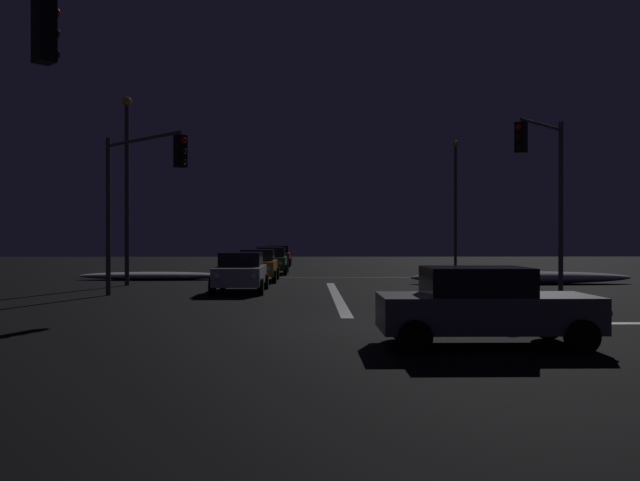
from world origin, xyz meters
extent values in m
cube|color=black|center=(0.00, 0.00, -0.05)|extent=(120.00, 120.00, 0.10)
cube|color=white|center=(0.00, 8.12, 0.00)|extent=(0.35, 13.89, 0.01)
cube|color=yellow|center=(0.00, 19.72, 0.00)|extent=(22.00, 0.15, 0.01)
ellipsoid|color=white|center=(-8.92, 17.87, 0.20)|extent=(7.74, 1.50, 0.40)
ellipsoid|color=white|center=(8.92, 14.46, 0.29)|extent=(10.41, 1.50, 0.58)
cube|color=#B7B7BC|center=(-3.72, 9.92, 0.67)|extent=(1.80, 4.20, 0.70)
cube|color=black|center=(-3.72, 10.12, 1.29)|extent=(1.60, 2.00, 0.55)
cylinder|color=black|center=(-2.82, 8.37, 0.32)|extent=(0.22, 0.64, 0.64)
cylinder|color=black|center=(-4.62, 8.37, 0.32)|extent=(0.22, 0.64, 0.64)
cylinder|color=black|center=(-2.82, 11.47, 0.32)|extent=(0.22, 0.64, 0.64)
cylinder|color=black|center=(-4.62, 11.47, 0.32)|extent=(0.22, 0.64, 0.64)
sphere|color=#F9EFC6|center=(-3.07, 7.80, 0.72)|extent=(0.22, 0.22, 0.22)
sphere|color=#F9EFC6|center=(-4.37, 7.80, 0.72)|extent=(0.22, 0.22, 0.22)
cube|color=#C66014|center=(-3.55, 16.58, 0.67)|extent=(1.80, 4.20, 0.70)
cube|color=black|center=(-3.55, 16.78, 1.29)|extent=(1.60, 2.00, 0.55)
cylinder|color=black|center=(-2.65, 15.03, 0.32)|extent=(0.22, 0.64, 0.64)
cylinder|color=black|center=(-4.45, 15.03, 0.32)|extent=(0.22, 0.64, 0.64)
cylinder|color=black|center=(-2.65, 18.13, 0.32)|extent=(0.22, 0.64, 0.64)
cylinder|color=black|center=(-4.45, 18.13, 0.32)|extent=(0.22, 0.64, 0.64)
sphere|color=#F9EFC6|center=(-2.90, 14.46, 0.72)|extent=(0.22, 0.22, 0.22)
sphere|color=#F9EFC6|center=(-4.20, 14.46, 0.72)|extent=(0.22, 0.22, 0.22)
cube|color=#14512D|center=(-3.25, 23.38, 0.67)|extent=(1.80, 4.20, 0.70)
cube|color=black|center=(-3.25, 23.58, 1.29)|extent=(1.60, 2.00, 0.55)
cylinder|color=black|center=(-2.35, 21.83, 0.32)|extent=(0.22, 0.64, 0.64)
cylinder|color=black|center=(-4.15, 21.83, 0.32)|extent=(0.22, 0.64, 0.64)
cylinder|color=black|center=(-2.35, 24.93, 0.32)|extent=(0.22, 0.64, 0.64)
cylinder|color=black|center=(-4.15, 24.93, 0.32)|extent=(0.22, 0.64, 0.64)
sphere|color=#F9EFC6|center=(-2.60, 21.26, 0.72)|extent=(0.22, 0.22, 0.22)
sphere|color=#F9EFC6|center=(-3.90, 21.26, 0.72)|extent=(0.22, 0.22, 0.22)
cube|color=black|center=(-3.66, 28.88, 0.67)|extent=(1.80, 4.20, 0.70)
cube|color=black|center=(-3.66, 29.08, 1.29)|extent=(1.60, 2.00, 0.55)
cylinder|color=black|center=(-2.76, 27.33, 0.32)|extent=(0.22, 0.64, 0.64)
cylinder|color=black|center=(-4.56, 27.33, 0.32)|extent=(0.22, 0.64, 0.64)
cylinder|color=black|center=(-2.76, 30.43, 0.32)|extent=(0.22, 0.64, 0.64)
cylinder|color=black|center=(-4.56, 30.43, 0.32)|extent=(0.22, 0.64, 0.64)
sphere|color=#F9EFC6|center=(-3.01, 26.76, 0.72)|extent=(0.22, 0.22, 0.22)
sphere|color=#F9EFC6|center=(-4.31, 26.76, 0.72)|extent=(0.22, 0.22, 0.22)
cube|color=maroon|center=(-3.33, 34.31, 0.67)|extent=(1.80, 4.20, 0.70)
cube|color=black|center=(-3.33, 34.51, 1.29)|extent=(1.60, 2.00, 0.55)
cylinder|color=black|center=(-2.43, 32.76, 0.32)|extent=(0.22, 0.64, 0.64)
cylinder|color=black|center=(-4.23, 32.76, 0.32)|extent=(0.22, 0.64, 0.64)
cylinder|color=black|center=(-2.43, 35.86, 0.32)|extent=(0.22, 0.64, 0.64)
cylinder|color=black|center=(-4.23, 35.86, 0.32)|extent=(0.22, 0.64, 0.64)
sphere|color=#F9EFC6|center=(-2.68, 32.19, 0.72)|extent=(0.22, 0.22, 0.22)
sphere|color=#F9EFC6|center=(-3.98, 32.19, 0.72)|extent=(0.22, 0.22, 0.22)
cube|color=slate|center=(2.46, -3.47, 0.67)|extent=(4.20, 1.80, 0.70)
cube|color=black|center=(2.26, -3.47, 1.29)|extent=(2.00, 1.60, 0.55)
cylinder|color=black|center=(4.01, -2.57, 0.32)|extent=(0.64, 0.22, 0.64)
cylinder|color=black|center=(4.01, -4.37, 0.32)|extent=(0.64, 0.22, 0.64)
cylinder|color=black|center=(0.91, -2.57, 0.32)|extent=(0.64, 0.22, 0.64)
cylinder|color=black|center=(0.91, -4.37, 0.32)|extent=(0.64, 0.22, 0.64)
sphere|color=#F9EFC6|center=(4.58, -2.82, 0.72)|extent=(0.22, 0.22, 0.22)
sphere|color=#F9EFC6|center=(4.58, -4.12, 0.72)|extent=(0.22, 0.22, 0.22)
cube|color=black|center=(-5.44, -5.44, 5.58)|extent=(0.46, 0.46, 1.05)
sphere|color=red|center=(-5.33, -5.33, 5.92)|extent=(0.22, 0.22, 0.22)
sphere|color=black|center=(-5.33, -5.33, 5.58)|extent=(0.22, 0.22, 0.22)
sphere|color=black|center=(-5.33, -5.33, 5.23)|extent=(0.22, 0.22, 0.22)
cylinder|color=#4C4C51|center=(8.52, 8.52, 3.27)|extent=(0.18, 0.18, 6.53)
cylinder|color=#4C4C51|center=(7.40, 7.40, 6.23)|extent=(2.32, 2.32, 0.12)
cube|color=black|center=(6.28, 6.28, 5.61)|extent=(0.46, 0.46, 1.05)
sphere|color=red|center=(6.17, 6.17, 5.95)|extent=(0.22, 0.22, 0.22)
sphere|color=black|center=(6.17, 6.17, 5.61)|extent=(0.22, 0.22, 0.22)
sphere|color=black|center=(6.17, 6.17, 5.26)|extent=(0.22, 0.22, 0.22)
cylinder|color=#4C4C51|center=(-8.52, 8.52, 2.94)|extent=(0.18, 0.18, 5.89)
cylinder|color=#4C4C51|center=(-6.86, 6.86, 5.59)|extent=(3.40, 3.40, 0.12)
cube|color=black|center=(-5.20, 5.20, 4.96)|extent=(0.46, 0.46, 1.05)
sphere|color=red|center=(-5.09, 5.09, 5.31)|extent=(0.22, 0.22, 0.22)
sphere|color=black|center=(-5.09, 5.09, 4.96)|extent=(0.22, 0.22, 0.22)
sphere|color=black|center=(-5.09, 5.09, 4.62)|extent=(0.22, 0.22, 0.22)
cylinder|color=#424247|center=(9.22, 29.72, 4.26)|extent=(0.20, 0.20, 8.51)
sphere|color=#F9AD47|center=(9.22, 29.72, 8.69)|extent=(0.44, 0.44, 0.44)
cylinder|color=#424247|center=(-9.22, 13.72, 4.06)|extent=(0.20, 0.20, 8.12)
sphere|color=#F9AD47|center=(-9.22, 13.72, 8.30)|extent=(0.44, 0.44, 0.44)
camera|label=1|loc=(-1.07, -16.65, 2.14)|focal=37.65mm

